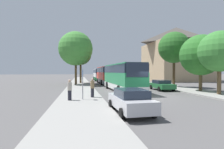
{
  "coord_description": "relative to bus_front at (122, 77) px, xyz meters",
  "views": [
    {
      "loc": [
        -7.04,
        -16.21,
        2.49
      ],
      "look_at": [
        -1.31,
        14.55,
        1.98
      ],
      "focal_mm": 28.0,
      "sensor_mm": 36.0,
      "label": 1
    }
  ],
  "objects": [
    {
      "name": "parked_car_right_far",
      "position": [
        5.31,
        19.03,
        -1.12
      ],
      "size": [
        2.06,
        4.53,
        1.34
      ],
      "rotation": [
        0.0,
        0.0,
        3.1
      ],
      "color": "red",
      "rests_on": "ground_plane"
    },
    {
      "name": "pedestrian_waiting_near",
      "position": [
        -4.21,
        -5.86,
        -0.82
      ],
      "size": [
        0.36,
        0.36,
        1.72
      ],
      "rotation": [
        0.0,
        0.0,
        5.46
      ],
      "color": "#23232D",
      "rests_on": "sidewalk_left"
    },
    {
      "name": "tree_right_far",
      "position": [
        8.86,
        -6.15,
        2.74
      ],
      "size": [
        4.22,
        4.22,
        6.55
      ],
      "color": "brown",
      "rests_on": "sidewalk_right"
    },
    {
      "name": "sidewalk_left",
      "position": [
        -5.32,
        -5.65,
        -1.76
      ],
      "size": [
        4.0,
        120.0,
        0.15
      ],
      "primitive_type": "cube",
      "color": "gray",
      "rests_on": "ground_plane"
    },
    {
      "name": "parked_car_left_curb",
      "position": [
        -2.37,
        -11.77,
        -1.06
      ],
      "size": [
        2.08,
        4.49,
        1.46
      ],
      "rotation": [
        0.0,
        0.0,
        0.03
      ],
      "color": "#B7B7BC",
      "rests_on": "ground_plane"
    },
    {
      "name": "bus_stop_sign",
      "position": [
        -5.1,
        -6.99,
        -0.09
      ],
      "size": [
        0.08,
        0.45,
        2.57
      ],
      "color": "gray",
      "rests_on": "sidewalk_left"
    },
    {
      "name": "bus_middle",
      "position": [
        -0.07,
        13.41,
        -0.01
      ],
      "size": [
        2.93,
        10.93,
        3.42
      ],
      "rotation": [
        0.0,
        0.0,
        0.01
      ],
      "color": "gray",
      "rests_on": "ground_plane"
    },
    {
      "name": "tree_left_far",
      "position": [
        -6.03,
        10.81,
        4.86
      ],
      "size": [
        6.22,
        6.22,
        9.67
      ],
      "color": "#513D23",
      "rests_on": "sidewalk_left"
    },
    {
      "name": "ground_plane",
      "position": [
        1.68,
        -5.65,
        -1.83
      ],
      "size": [
        300.0,
        300.0,
        0.0
      ],
      "primitive_type": "plane",
      "color": "#565454",
      "rests_on": "ground"
    },
    {
      "name": "tree_left_near",
      "position": [
        -5.14,
        14.81,
        4.23
      ],
      "size": [
        4.43,
        4.43,
        8.16
      ],
      "color": "#513D23",
      "rests_on": "sidewalk_left"
    },
    {
      "name": "building_right_background",
      "position": [
        20.75,
        22.12,
        5.49
      ],
      "size": [
        14.61,
        14.83,
        14.64
      ],
      "color": "tan",
      "rests_on": "ground_plane"
    },
    {
      "name": "bus_rear",
      "position": [
        -0.01,
        27.22,
        -0.11
      ],
      "size": [
        2.87,
        11.14,
        3.22
      ],
      "rotation": [
        0.0,
        0.0,
        -0.02
      ],
      "color": "#238942",
      "rests_on": "ground_plane"
    },
    {
      "name": "tree_right_mid",
      "position": [
        9.17,
        3.22,
        4.41
      ],
      "size": [
        4.86,
        4.86,
        8.54
      ],
      "color": "#47331E",
      "rests_on": "sidewalk_right"
    },
    {
      "name": "tree_right_near",
      "position": [
        9.23,
        -2.84,
        2.68
      ],
      "size": [
        4.98,
        4.98,
        6.86
      ],
      "color": "brown",
      "rests_on": "sidewalk_right"
    },
    {
      "name": "pedestrian_waiting_far",
      "position": [
        -6.16,
        -7.22,
        -0.83
      ],
      "size": [
        0.36,
        0.36,
        1.7
      ],
      "rotation": [
        0.0,
        0.0,
        6.18
      ],
      "color": "#23232D",
      "rests_on": "sidewalk_left"
    },
    {
      "name": "parked_car_right_near",
      "position": [
        5.48,
        -0.05,
        -1.1
      ],
      "size": [
        2.25,
        4.59,
        1.36
      ],
      "rotation": [
        0.0,
        0.0,
        3.1
      ],
      "color": "#236B38",
      "rests_on": "ground_plane"
    },
    {
      "name": "sidewalk_right",
      "position": [
        8.68,
        -5.65,
        -1.76
      ],
      "size": [
        4.0,
        120.0,
        0.15
      ],
      "primitive_type": "cube",
      "color": "gray",
      "rests_on": "ground_plane"
    },
    {
      "name": "bus_front",
      "position": [
        0.0,
        0.0,
        0.0
      ],
      "size": [
        3.08,
        11.53,
        3.43
      ],
      "rotation": [
        0.0,
        0.0,
        0.03
      ],
      "color": "silver",
      "rests_on": "ground_plane"
    }
  ]
}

